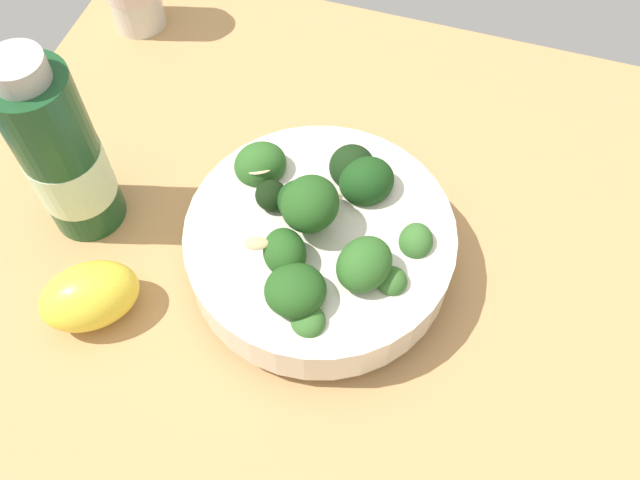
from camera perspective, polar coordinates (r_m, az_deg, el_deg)
The scene contains 4 objects.
ground_plane at distance 56.47cm, azimuth -0.03°, elevation -5.77°, with size 67.63×67.63×4.56cm, color tan.
bowl_of_broccoli at distance 52.36cm, azimuth 0.00°, elevation 0.00°, with size 20.67×20.67×10.89cm.
lemon_wedge at distance 54.46cm, azimuth -18.72°, elevation -4.47°, with size 7.52×5.20×5.06cm, color yellow.
bottle_short at distance 55.81cm, azimuth -20.73°, elevation 6.55°, with size 6.08×6.08×17.63cm.
Camera 1 is at (-23.36, -7.36, 48.61)cm, focal length 38.23 mm.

